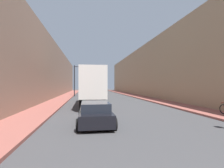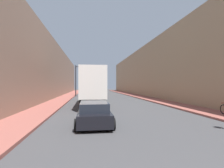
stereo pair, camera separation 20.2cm
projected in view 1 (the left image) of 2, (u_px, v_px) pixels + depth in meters
The scene contains 7 objects.
sidewalk_right at pixel (143, 97), 31.21m from camera, with size 2.74×80.00×0.15m.
sidewalk_left at pixel (63, 98), 29.17m from camera, with size 2.74×80.00×0.15m.
building_right at pixel (166, 69), 31.88m from camera, with size 6.00×80.00×10.33m.
building_left at pixel (35, 69), 28.55m from camera, with size 6.00×80.00×9.74m.
semi_truck at pixel (91, 86), 20.59m from camera, with size 2.41×12.59×4.02m.
sedan_car at pixel (95, 113), 10.41m from camera, with size 2.06×4.45×1.32m.
traffic_signal_gantry at pixel (81, 74), 35.75m from camera, with size 5.41×0.35×6.34m.
Camera 1 is at (-3.06, -0.08, 2.35)m, focal length 28.00 mm.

